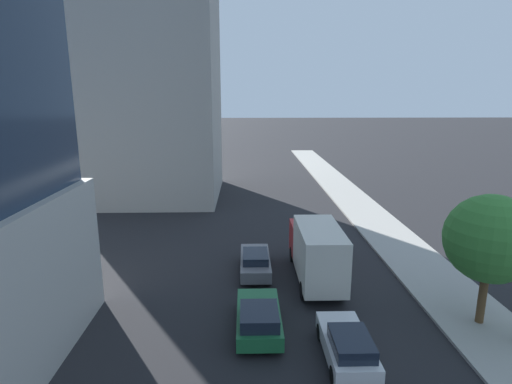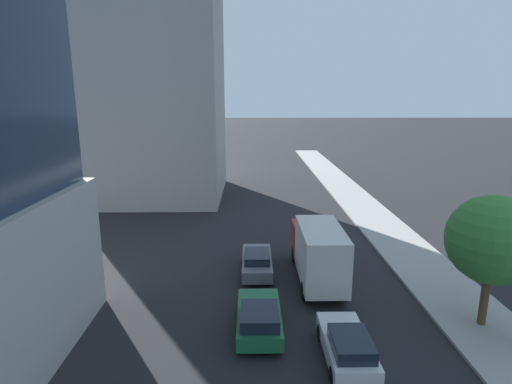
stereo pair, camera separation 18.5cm
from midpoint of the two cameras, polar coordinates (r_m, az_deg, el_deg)
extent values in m
cube|color=#9E9B93|center=(22.69, 28.46, -15.24)|extent=(4.02, 120.00, 0.15)
cube|color=#9E9B93|center=(43.96, -14.15, 19.93)|extent=(13.17, 13.70, 31.33)
cylinder|color=brown|center=(21.67, 29.50, -12.70)|extent=(0.36, 0.36, 2.57)
sphere|color=#387F33|center=(20.70, 30.37, -5.76)|extent=(3.93, 3.93, 3.93)
cube|color=#1E6638|center=(19.17, 0.72, -17.11)|extent=(1.93, 4.34, 0.65)
cube|color=#19212D|center=(18.07, 0.80, -16.93)|extent=(1.62, 2.02, 0.56)
cylinder|color=black|center=(20.58, -1.85, -15.70)|extent=(0.22, 0.66, 0.66)
cylinder|color=black|center=(20.62, 3.05, -15.66)|extent=(0.22, 0.66, 0.66)
cylinder|color=black|center=(18.06, -2.03, -20.24)|extent=(0.22, 0.66, 0.66)
cylinder|color=black|center=(18.10, 3.71, -20.18)|extent=(0.22, 0.66, 0.66)
cube|color=slate|center=(24.66, 0.34, -9.81)|extent=(1.72, 4.50, 0.68)
cube|color=#19212D|center=(24.04, 0.36, -8.99)|extent=(1.45, 2.05, 0.45)
cylinder|color=black|center=(26.18, -1.41, -9.08)|extent=(0.22, 0.67, 0.67)
cylinder|color=black|center=(26.21, 1.95, -9.06)|extent=(0.22, 0.67, 0.67)
cylinder|color=black|center=(23.38, -1.48, -11.94)|extent=(0.22, 0.67, 0.67)
cylinder|color=black|center=(23.41, 2.31, -11.91)|extent=(0.22, 0.67, 0.67)
cube|color=silver|center=(17.65, 12.79, -20.25)|extent=(1.73, 4.11, 0.67)
cube|color=#19212D|center=(16.75, 13.50, -19.88)|extent=(1.45, 2.05, 0.52)
cylinder|color=black|center=(18.81, 9.33, -18.83)|extent=(0.22, 0.72, 0.72)
cylinder|color=black|center=(19.12, 14.07, -18.49)|extent=(0.22, 0.72, 0.72)
cylinder|color=black|center=(16.55, 11.15, -23.92)|extent=(0.22, 0.72, 0.72)
cylinder|color=black|center=(16.90, 16.65, -23.38)|extent=(0.22, 0.72, 0.72)
cube|color=#B21E1E|center=(26.09, 7.82, -6.41)|extent=(2.24, 2.03, 1.97)
cube|color=silver|center=(22.52, 9.25, -8.50)|extent=(2.24, 5.07, 2.87)
cylinder|color=black|center=(26.35, 5.61, -8.67)|extent=(0.30, 0.95, 0.95)
cylinder|color=black|center=(26.64, 9.86, -8.56)|extent=(0.30, 0.95, 0.95)
cylinder|color=black|center=(21.86, 7.06, -13.53)|extent=(0.30, 0.95, 0.95)
cylinder|color=black|center=(22.20, 12.24, -13.30)|extent=(0.30, 0.95, 0.95)
camera|label=1|loc=(0.09, -89.65, 0.08)|focal=28.66mm
camera|label=2|loc=(0.09, 90.35, -0.08)|focal=28.66mm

